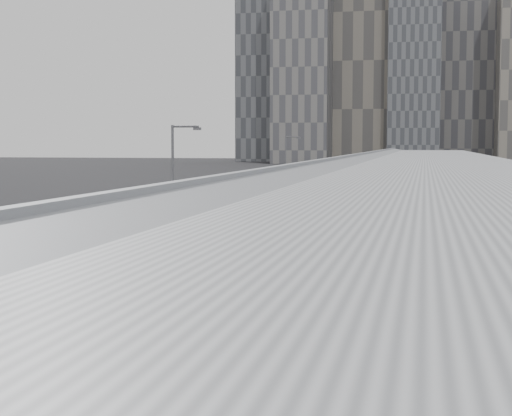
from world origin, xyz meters
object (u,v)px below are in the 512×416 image
(bus_1, at_px, (162,307))
(bus_2, at_px, (226,256))
(bus_6, at_px, (345,194))
(suv, at_px, (333,184))
(bus_5, at_px, (329,204))
(street_lamp_near, at_px, (176,184))
(bus_3, at_px, (283,232))
(shipping_container, at_px, (295,189))
(street_lamp_far, at_px, (287,165))
(bus_4, at_px, (313,215))

(bus_1, bearing_deg, bus_2, 88.19)
(bus_6, relative_size, suv, 2.21)
(bus_5, xyz_separation_m, street_lamp_near, (-6.34, -32.68, 3.63))
(bus_3, height_order, bus_6, bus_3)
(shipping_container, bearing_deg, bus_3, -95.42)
(bus_5, height_order, street_lamp_far, street_lamp_far)
(bus_4, height_order, bus_6, bus_6)
(bus_4, xyz_separation_m, shipping_container, (-8.69, 42.84, -0.17))
(bus_4, distance_m, street_lamp_near, 22.12)
(bus_3, relative_size, bus_4, 1.07)
(bus_4, xyz_separation_m, bus_5, (0.09, 11.80, 0.18))
(street_lamp_near, bearing_deg, suv, 89.75)
(shipping_container, relative_size, suv, 1.06)
(street_lamp_far, relative_size, suv, 1.58)
(bus_3, height_order, street_lamp_far, street_lamp_far)
(bus_4, relative_size, bus_5, 0.90)
(bus_4, bearing_deg, bus_5, 91.54)
(bus_3, bearing_deg, street_lamp_near, -135.12)
(bus_3, distance_m, bus_6, 44.31)
(bus_6, relative_size, street_lamp_near, 1.36)
(bus_1, height_order, shipping_container, bus_1)
(bus_1, xyz_separation_m, bus_4, (0.30, 41.00, 0.01))
(street_lamp_far, bearing_deg, bus_4, -75.70)
(bus_2, relative_size, suv, 2.35)
(bus_6, bearing_deg, suv, 103.76)
(bus_2, relative_size, bus_4, 1.09)
(shipping_container, height_order, suv, shipping_container)
(bus_2, distance_m, street_lamp_near, 9.32)
(street_lamp_far, distance_m, suv, 38.14)
(bus_3, height_order, street_lamp_near, street_lamp_near)
(bus_5, relative_size, suv, 2.40)
(bus_1, relative_size, street_lamp_near, 1.33)
(bus_1, distance_m, suv, 108.79)
(bus_4, xyz_separation_m, bus_6, (-0.03, 29.41, 0.03))
(bus_4, xyz_separation_m, street_lamp_near, (-6.25, -20.88, 3.81))
(bus_2, bearing_deg, street_lamp_far, 98.88)
(street_lamp_near, height_order, street_lamp_far, street_lamp_near)
(bus_3, bearing_deg, bus_4, 90.26)
(bus_2, relative_size, street_lamp_near, 1.44)
(bus_4, relative_size, bus_6, 0.97)
(bus_6, relative_size, street_lamp_far, 1.40)
(bus_3, height_order, suv, bus_3)
(bus_2, height_order, bus_4, bus_2)
(bus_2, height_order, bus_6, bus_2)
(shipping_container, distance_m, suv, 24.97)
(street_lamp_far, xyz_separation_m, suv, (1.73, 37.85, -4.38))
(bus_1, distance_m, bus_2, 13.34)
(street_lamp_near, xyz_separation_m, street_lamp_far, (-1.35, 50.67, -0.14))
(bus_1, relative_size, bus_5, 0.90)
(bus_5, bearing_deg, bus_6, 90.49)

